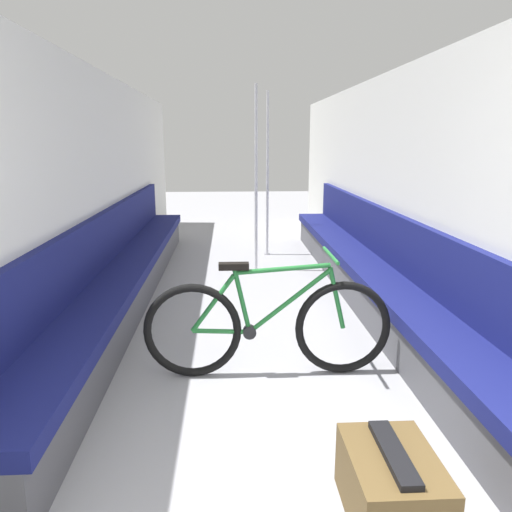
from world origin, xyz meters
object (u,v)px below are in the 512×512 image
bicycle (268,326)px  luggage_bag (391,487)px  grab_pole_near (256,183)px  bench_seat_row_left (125,274)px  grab_pole_far (267,177)px  bench_seat_row_right (367,270)px

bicycle → luggage_bag: size_ratio=3.22×
bicycle → grab_pole_near: (0.08, 2.87, 0.74)m
bench_seat_row_left → grab_pole_far: bearing=53.0°
bench_seat_row_left → grab_pole_near: size_ratio=2.79×
bench_seat_row_right → grab_pole_far: (-0.86, 2.09, 0.79)m
bench_seat_row_right → bicycle: bearing=-124.6°
bench_seat_row_left → bench_seat_row_right: 2.43m
bench_seat_row_right → luggage_bag: bench_seat_row_right is taller
bench_seat_row_right → luggage_bag: bearing=-103.4°
bench_seat_row_right → grab_pole_near: bearing=131.1°
bench_seat_row_left → bicycle: 2.10m
luggage_bag → bench_seat_row_right: bearing=76.6°
bench_seat_row_left → grab_pole_far: grab_pole_far is taller
bicycle → grab_pole_far: size_ratio=0.76×
bench_seat_row_left → grab_pole_near: (1.37, 1.22, 0.79)m
bench_seat_row_right → grab_pole_far: size_ratio=2.79×
bench_seat_row_left → luggage_bag: (1.71, -3.04, -0.14)m
bicycle → grab_pole_near: 2.96m
bench_seat_row_right → luggage_bag: (-0.72, -3.04, -0.14)m
bicycle → grab_pole_near: bearing=69.2°
grab_pole_near → grab_pole_far: size_ratio=1.00×
bench_seat_row_left → bench_seat_row_right: (2.43, 0.00, 0.00)m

